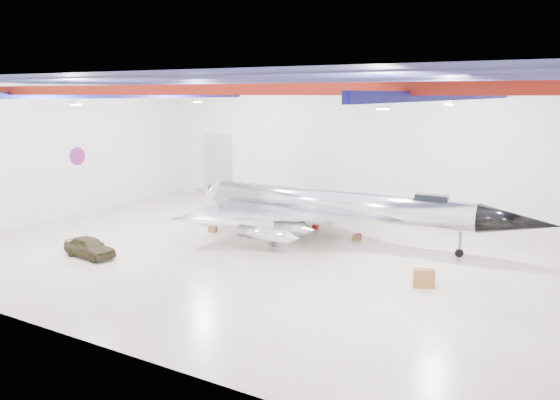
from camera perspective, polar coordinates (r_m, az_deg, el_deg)
The scene contains 17 objects.
floor at distance 36.06m, azimuth -1.70°, elevation -5.42°, with size 40.00×40.00×0.00m, color #B7A891.
wall_back at distance 48.19m, azimuth 7.78°, elevation 5.32°, with size 40.00×40.00×0.00m, color silver.
wall_left at distance 48.49m, azimuth -22.30°, elevation 4.63°, with size 30.00×30.00×0.00m, color silver.
ceiling at distance 34.59m, azimuth -1.80°, elevation 12.33°, with size 40.00×40.00×0.00m, color #0A0F38.
ceiling_structure at distance 34.58m, azimuth -1.80°, elevation 11.21°, with size 39.50×29.50×1.08m.
wall_roundel at distance 49.73m, azimuth -20.39°, elevation 4.32°, with size 1.50×1.50×0.10m, color #B21414.
jet_aircraft at distance 38.43m, azimuth 5.77°, elevation -0.79°, with size 26.54×15.64×7.24m.
jeep at distance 36.80m, azimuth -19.28°, elevation -4.65°, with size 1.56×3.87×1.32m, color #3D351E.
desk at distance 30.47m, azimuth 14.78°, elevation -7.92°, with size 1.10×0.55×1.01m, color brown.
crate_ply at distance 41.43m, azimuth -7.05°, elevation -3.03°, with size 0.58×0.46×0.40m, color olive.
toolbox_red at distance 42.17m, azimuth 3.72°, elevation -2.80°, with size 0.42×0.34×0.30m, color maroon.
engine_drum at distance 37.25m, azimuth -0.54°, elevation -4.57°, with size 0.43×0.43×0.39m, color #59595B.
parts_bin at distance 38.93m, azimuth 8.00°, elevation -3.99°, with size 0.56×0.45×0.39m, color olive.
crate_small at distance 44.55m, azimuth -2.32°, elevation -2.08°, with size 0.33×0.26×0.23m, color #59595B.
tool_chest at distance 39.49m, azimuth 8.21°, elevation -3.77°, with size 0.44×0.44×0.40m, color maroon.
oil_barrel at distance 43.41m, azimuth -0.83°, elevation -2.34°, with size 0.49×0.39×0.34m, color olive.
spares_box at distance 44.81m, azimuth 5.18°, elevation -1.94°, with size 0.42×0.42×0.38m, color #59595B.
Camera 1 is at (18.34, -29.32, 10.20)m, focal length 35.00 mm.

